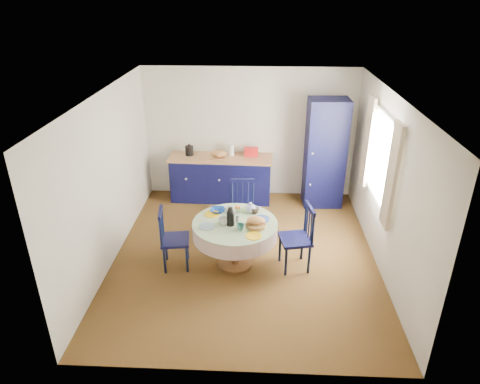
% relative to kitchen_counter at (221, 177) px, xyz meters
% --- Properties ---
extents(floor, '(4.50, 4.50, 0.00)m').
position_rel_kitchen_counter_xyz_m(floor, '(0.54, -1.96, -0.45)').
color(floor, black).
rests_on(floor, ground).
extents(ceiling, '(4.50, 4.50, 0.00)m').
position_rel_kitchen_counter_xyz_m(ceiling, '(0.54, -1.96, 2.05)').
color(ceiling, white).
rests_on(ceiling, wall_back).
extents(wall_back, '(4.00, 0.02, 2.50)m').
position_rel_kitchen_counter_xyz_m(wall_back, '(0.54, 0.29, 0.80)').
color(wall_back, silver).
rests_on(wall_back, floor).
extents(wall_left, '(0.02, 4.50, 2.50)m').
position_rel_kitchen_counter_xyz_m(wall_left, '(-1.46, -1.96, 0.80)').
color(wall_left, silver).
rests_on(wall_left, floor).
extents(wall_right, '(0.02, 4.50, 2.50)m').
position_rel_kitchen_counter_xyz_m(wall_right, '(2.54, -1.96, 0.80)').
color(wall_right, silver).
rests_on(wall_right, floor).
extents(window, '(0.10, 1.74, 1.45)m').
position_rel_kitchen_counter_xyz_m(window, '(2.49, -1.66, 1.07)').
color(window, white).
rests_on(window, wall_right).
extents(kitchen_counter, '(1.98, 0.68, 1.12)m').
position_rel_kitchen_counter_xyz_m(kitchen_counter, '(0.00, 0.00, 0.00)').
color(kitchen_counter, black).
rests_on(kitchen_counter, floor).
extents(pantry_cabinet, '(0.73, 0.54, 2.03)m').
position_rel_kitchen_counter_xyz_m(pantry_cabinet, '(1.94, -0.11, 0.56)').
color(pantry_cabinet, black).
rests_on(pantry_cabinet, floor).
extents(dining_table, '(1.22, 1.22, 1.02)m').
position_rel_kitchen_counter_xyz_m(dining_table, '(0.41, -2.24, 0.17)').
color(dining_table, '#533017').
rests_on(dining_table, floor).
extents(chair_left, '(0.46, 0.47, 0.94)m').
position_rel_kitchen_counter_xyz_m(chair_left, '(-0.51, -2.30, 0.02)').
color(chair_left, black).
rests_on(chair_left, floor).
extents(chair_far, '(0.45, 0.43, 0.96)m').
position_rel_kitchen_counter_xyz_m(chair_far, '(0.47, -1.33, 0.03)').
color(chair_far, black).
rests_on(chair_far, floor).
extents(chair_right, '(0.50, 0.52, 1.00)m').
position_rel_kitchen_counter_xyz_m(chair_right, '(1.32, -2.23, 0.05)').
color(chair_right, black).
rests_on(chair_right, floor).
extents(mug_a, '(0.14, 0.14, 0.11)m').
position_rel_kitchen_counter_xyz_m(mug_a, '(0.24, -2.30, 0.34)').
color(mug_a, silver).
rests_on(mug_a, dining_table).
extents(mug_b, '(0.10, 0.10, 0.10)m').
position_rel_kitchen_counter_xyz_m(mug_b, '(0.49, -2.45, 0.33)').
color(mug_b, '#367D72').
rests_on(mug_b, dining_table).
extents(mug_c, '(0.12, 0.12, 0.09)m').
position_rel_kitchen_counter_xyz_m(mug_c, '(0.68, -1.95, 0.33)').
color(mug_c, black).
rests_on(mug_c, dining_table).
extents(mug_d, '(0.10, 0.10, 0.09)m').
position_rel_kitchen_counter_xyz_m(mug_d, '(0.27, -1.93, 0.33)').
color(mug_d, silver).
rests_on(mug_d, dining_table).
extents(cobalt_bowl, '(0.22, 0.22, 0.05)m').
position_rel_kitchen_counter_xyz_m(cobalt_bowl, '(0.12, -1.94, 0.31)').
color(cobalt_bowl, navy).
rests_on(cobalt_bowl, dining_table).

